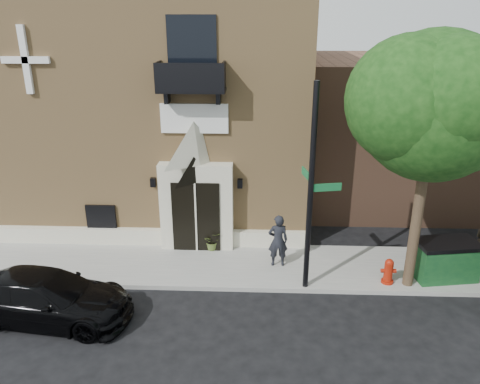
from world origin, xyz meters
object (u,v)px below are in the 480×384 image
object	(u,v)px
street_sign	(311,191)
dumpster	(445,259)
pedestrian_near	(278,241)
black_sedan	(47,297)
fire_hydrant	(388,271)

from	to	relation	value
street_sign	dumpster	xyz separation A→B (m)	(4.53, 0.71, -2.57)
street_sign	pedestrian_near	distance (m)	2.76
black_sedan	dumpster	distance (m)	12.29
fire_hydrant	dumpster	distance (m)	1.96
pedestrian_near	fire_hydrant	bearing A→B (deg)	159.61
pedestrian_near	black_sedan	bearing A→B (deg)	20.35
black_sedan	fire_hydrant	distance (m)	10.35
fire_hydrant	dumpster	xyz separation A→B (m)	(1.90, 0.42, 0.23)
black_sedan	street_sign	bearing A→B (deg)	-70.26
black_sedan	dumpster	bearing A→B (deg)	-71.98
black_sedan	fire_hydrant	bearing A→B (deg)	-72.14
street_sign	fire_hydrant	world-z (taller)	street_sign
dumpster	street_sign	bearing A→B (deg)	-179.96
black_sedan	street_sign	distance (m)	8.16
black_sedan	dumpster	size ratio (longest dim) A/B	2.32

